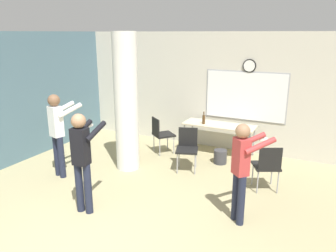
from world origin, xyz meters
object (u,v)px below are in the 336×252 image
chair_mid_room (267,164)px  person_watching_back (58,129)px  bottle_on_table (204,119)px  folding_table (219,127)px  person_playing_front (82,155)px  chair_table_left (161,133)px  chair_table_front (187,146)px  person_playing_side (242,166)px

chair_mid_room → person_watching_back: size_ratio=0.52×
bottle_on_table → person_watching_back: person_watching_back is taller
folding_table → person_playing_front: (-1.10, -3.44, 0.28)m
chair_mid_room → chair_table_left: bearing=161.4°
chair_mid_room → person_watching_back: (-3.79, -1.15, 0.46)m
bottle_on_table → chair_table_front: size_ratio=0.34×
person_playing_front → person_watching_back: size_ratio=0.98×
bottle_on_table → chair_table_left: 1.05m
chair_mid_room → person_watching_back: person_watching_back is taller
folding_table → chair_table_left: (-1.23, -0.57, -0.16)m
person_watching_back → person_playing_side: bearing=-1.0°
person_playing_side → person_watching_back: (-3.61, 0.06, 0.07)m
chair_table_left → person_playing_front: size_ratio=0.54×
bottle_on_table → chair_table_left: (-0.89, -0.45, -0.32)m
chair_table_front → person_playing_front: bearing=-109.3°
person_playing_front → chair_table_front: bearing=70.7°
chair_table_left → chair_mid_room: 2.74m
person_watching_back → chair_table_front: bearing=33.7°
person_playing_side → person_playing_front: (-2.28, -0.79, 0.04)m
chair_table_left → chair_table_front: same height
bottle_on_table → chair_mid_room: 2.18m
person_watching_back → chair_table_left: bearing=59.4°
chair_table_left → chair_table_front: 1.11m
chair_table_front → chair_mid_room: size_ratio=1.00×
person_playing_side → chair_mid_room: bearing=81.7°
bottle_on_table → chair_table_left: size_ratio=0.34×
chair_table_front → folding_table: bearing=75.5°
bottle_on_table → person_playing_front: bearing=-102.8°
chair_mid_room → person_watching_back: bearing=-163.1°
bottle_on_table → chair_mid_room: size_ratio=0.34×
folding_table → person_watching_back: (-2.43, -2.59, 0.31)m
folding_table → chair_table_front: bearing=-104.5°
chair_table_front → person_playing_side: person_playing_side is taller
bottle_on_table → chair_mid_room: bearing=-37.8°
person_playing_side → person_watching_back: 3.61m
folding_table → chair_table_front: size_ratio=1.90×
person_watching_back → bottle_on_table: bearing=49.8°
person_playing_side → person_watching_back: bearing=179.0°
bottle_on_table → folding_table: bearing=19.0°
chair_table_front → person_watching_back: 2.59m
chair_table_left → person_playing_side: bearing=-40.7°
folding_table → chair_table_left: 1.37m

